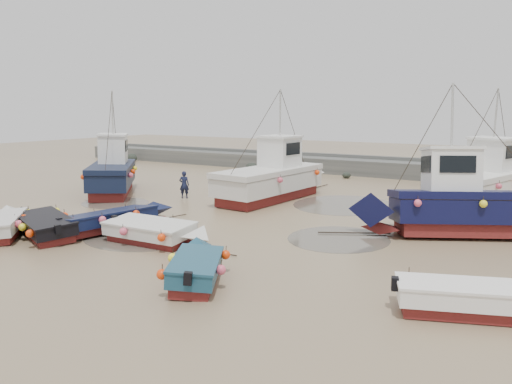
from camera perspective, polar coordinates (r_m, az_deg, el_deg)
ground at (r=20.88m, az=-7.10°, el=-4.92°), size 120.00×120.00×0.00m
seawall at (r=40.08m, az=12.86°, el=2.74°), size 60.00×4.92×1.50m
puddle_a at (r=20.68m, az=-13.84°, el=-5.25°), size 4.43×4.43×0.01m
puddle_b at (r=20.43m, az=9.42°, el=-5.28°), size 4.07×4.07×0.01m
puddle_c at (r=28.80m, az=-15.79°, el=-1.20°), size 3.87×3.87×0.01m
puddle_d at (r=27.63m, az=10.01°, el=-1.43°), size 5.40×5.40×0.01m
dinghy_0 at (r=23.14m, az=-26.72°, el=-3.05°), size 4.66×4.53×1.43m
dinghy_1 at (r=22.43m, az=-15.78°, el=-2.78°), size 2.82×6.44×1.43m
dinghy_2 at (r=15.34m, az=-6.80°, el=-8.03°), size 3.09×4.72×1.43m
dinghy_3 at (r=13.93m, az=24.55°, el=-10.74°), size 5.56×2.71×1.43m
dinghy_4 at (r=22.45m, az=-23.13°, el=-3.18°), size 6.13×3.31×1.43m
dinghy_5 at (r=19.67m, az=-11.23°, el=-4.27°), size 5.89×2.17×1.43m
cabin_boat_0 at (r=32.19m, az=-16.08°, el=2.32°), size 7.14×8.05×6.22m
cabin_boat_1 at (r=28.86m, az=2.24°, el=1.81°), size 3.63×10.90×6.22m
cabin_boat_2 at (r=21.92m, az=22.05°, el=-1.20°), size 8.90×5.55×6.22m
cabin_boat_3 at (r=30.03m, az=24.92°, el=1.29°), size 5.07×9.90×6.22m
person at (r=29.50m, az=-8.17°, el=-0.70°), size 0.69×0.60×1.60m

